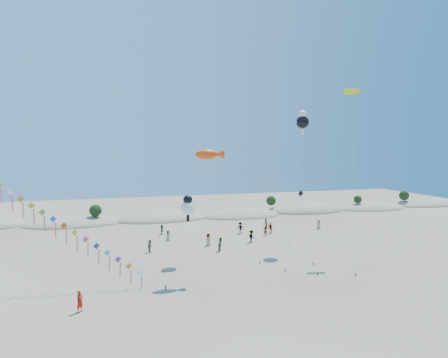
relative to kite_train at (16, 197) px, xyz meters
The scene contains 10 objects.
ground 23.41m from the kite_train, 35.14° to the right, with size 160.00×160.00×0.00m, color #82765A.
dune_ridge 38.72m from the kite_train, 60.19° to the left, with size 145.30×11.49×5.57m.
kite_train is the anchor object (origin of this frame).
fish_kite 19.50m from the kite_train, ahead, with size 12.66×4.38×13.62m.
cartoon_kite_low 17.87m from the kite_train, 10.48° to the left, with size 8.91×3.84×8.21m.
cartoon_kite_high 35.79m from the kite_train, 10.89° to the left, with size 7.96×10.48×18.96m.
parafoil_kite 39.96m from the kite_train, ahead, with size 5.65×8.68×21.29m.
dark_kite 34.92m from the kite_train, ahead, with size 4.21×10.53×7.67m.
flyer_foreground 12.72m from the kite_train, 51.05° to the right, with size 0.67×0.44×1.84m, color red.
beachgoers 30.39m from the kite_train, 27.57° to the left, with size 29.95×13.53×1.85m.
Camera 1 is at (-8.43, -27.69, 13.63)m, focal length 30.00 mm.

